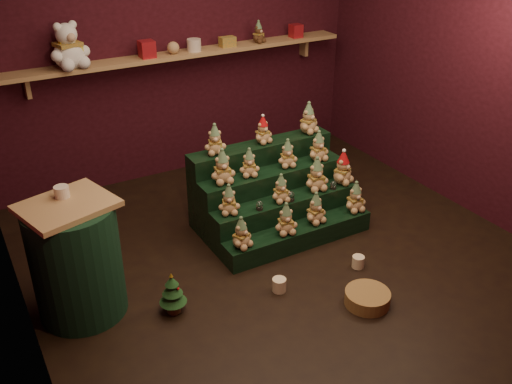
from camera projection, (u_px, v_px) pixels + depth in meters
ground at (280, 255)px, 4.85m from camera, size 4.00×4.00×0.00m
back_wall at (176, 40)px, 5.76m from camera, size 4.00×0.10×2.80m
right_wall at (478, 60)px, 5.09m from camera, size 0.10×4.00×2.80m
back_shelf at (183, 55)px, 5.68m from camera, size 3.60×0.26×0.24m
riser_tier_front at (299, 236)px, 4.94m from camera, size 1.40×0.22×0.18m
riser_tier_midfront at (285, 216)px, 5.07m from camera, size 1.40×0.22×0.36m
riser_tier_midback at (273, 197)px, 5.19m from camera, size 1.40×0.22×0.54m
riser_tier_back at (261, 179)px, 5.32m from camera, size 1.40×0.22×0.72m
teddy_0 at (241, 233)px, 4.57m from camera, size 0.25×0.24×0.27m
teddy_1 at (286, 219)px, 4.76m from camera, size 0.23×0.21×0.28m
teddy_2 at (316, 208)px, 4.91m from camera, size 0.23×0.21×0.28m
teddy_3 at (355, 197)px, 5.09m from camera, size 0.21×0.19×0.28m
teddy_4 at (229, 200)px, 4.70m from camera, size 0.23×0.22×0.26m
teddy_5 at (281, 188)px, 4.88m from camera, size 0.19×0.17×0.25m
teddy_6 at (317, 174)px, 5.06m from camera, size 0.24×0.22×0.31m
teddy_7 at (343, 168)px, 5.18m from camera, size 0.28×0.27×0.31m
teddy_8 at (222, 166)px, 4.79m from camera, size 0.24×0.22×0.30m
teddy_9 at (249, 163)px, 4.92m from camera, size 0.22×0.21×0.25m
teddy_10 at (287, 153)px, 5.08m from camera, size 0.21×0.20×0.25m
teddy_11 at (318, 146)px, 5.19m from camera, size 0.20×0.18×0.28m
teddy_12 at (215, 139)px, 4.89m from camera, size 0.23×0.22×0.27m
teddy_13 at (263, 130)px, 5.11m from camera, size 0.20×0.19×0.25m
teddy_14 at (308, 118)px, 5.31m from camera, size 0.26×0.24×0.29m
snow_globe_a at (260, 205)px, 4.79m from camera, size 0.06×0.06×0.08m
snow_globe_b at (291, 196)px, 4.92m from camera, size 0.07×0.07×0.09m
snow_globe_c at (333, 185)px, 5.12m from camera, size 0.06×0.06×0.08m
side_table at (76, 260)px, 4.01m from camera, size 0.70×0.63×0.90m
table_ornament at (62, 192)px, 3.85m from camera, size 0.10×0.10×0.08m
mini_christmas_tree at (173, 293)px, 4.12m from camera, size 0.20×0.20×0.34m
mug_left at (279, 285)px, 4.39m from camera, size 0.11×0.11×0.11m
mug_right at (358, 262)px, 4.67m from camera, size 0.10×0.10×0.10m
wicker_basket at (367, 298)px, 4.25m from camera, size 0.38×0.38×0.11m
white_bear at (67, 39)px, 5.03m from camera, size 0.44×0.41×0.52m
brown_bear at (258, 32)px, 5.96m from camera, size 0.20×0.19×0.22m
gift_tin_red_a at (147, 49)px, 5.44m from camera, size 0.14×0.14×0.16m
gift_tin_cream at (194, 45)px, 5.67m from camera, size 0.14×0.14×0.12m
gift_tin_red_b at (296, 31)px, 6.20m from camera, size 0.12×0.12×0.14m
shelf_plush_ball at (173, 48)px, 5.57m from camera, size 0.12×0.12×0.12m
scarf_gift_box at (227, 42)px, 5.84m from camera, size 0.16×0.10×0.10m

